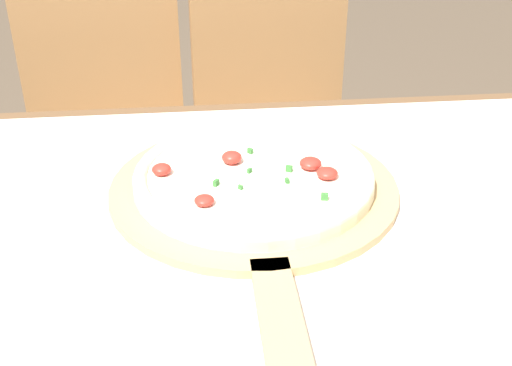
{
  "coord_description": "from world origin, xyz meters",
  "views": [
    {
      "loc": [
        -0.02,
        -0.65,
        1.18
      ],
      "look_at": [
        0.06,
        0.09,
        0.76
      ],
      "focal_mm": 45.0,
      "sensor_mm": 36.0,
      "label": 1
    }
  ],
  "objects_px": {
    "pizza_peel": "(255,196)",
    "chair_right": "(276,131)",
    "pizza": "(254,176)",
    "chair_left": "(109,139)"
  },
  "relations": [
    {
      "from": "pizza_peel",
      "to": "pizza",
      "type": "distance_m",
      "value": 0.03
    },
    {
      "from": "pizza_peel",
      "to": "chair_left",
      "type": "xyz_separation_m",
      "value": [
        -0.29,
        0.68,
        -0.22
      ]
    },
    {
      "from": "pizza_peel",
      "to": "chair_left",
      "type": "relative_size",
      "value": 0.71
    },
    {
      "from": "pizza_peel",
      "to": "chair_right",
      "type": "relative_size",
      "value": 0.71
    },
    {
      "from": "pizza_peel",
      "to": "pizza",
      "type": "bearing_deg",
      "value": 89.93
    },
    {
      "from": "pizza",
      "to": "chair_right",
      "type": "bearing_deg",
      "value": 79.64
    },
    {
      "from": "chair_left",
      "to": "chair_right",
      "type": "relative_size",
      "value": 1.0
    },
    {
      "from": "chair_left",
      "to": "chair_right",
      "type": "distance_m",
      "value": 0.41
    },
    {
      "from": "chair_left",
      "to": "pizza_peel",
      "type": "bearing_deg",
      "value": -73.2
    },
    {
      "from": "chair_left",
      "to": "chair_right",
      "type": "xyz_separation_m",
      "value": [
        0.41,
        0.0,
        0.0
      ]
    }
  ]
}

